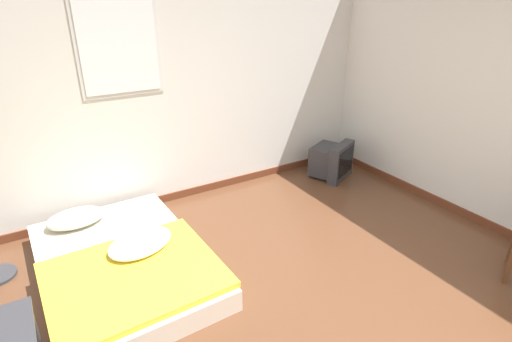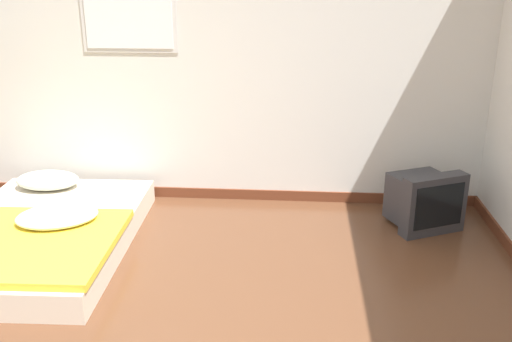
% 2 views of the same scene
% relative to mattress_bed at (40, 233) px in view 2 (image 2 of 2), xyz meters
% --- Properties ---
extents(wall_back, '(7.21, 0.08, 2.60)m').
position_rel_mattress_bed_xyz_m(wall_back, '(0.96, 1.09, 1.17)').
color(wall_back, silver).
rests_on(wall_back, ground_plane).
extents(mattress_bed, '(1.31, 1.90, 0.33)m').
position_rel_mattress_bed_xyz_m(mattress_bed, '(0.00, 0.00, 0.00)').
color(mattress_bed, beige).
rests_on(mattress_bed, ground_plane).
extents(crt_tv, '(0.60, 0.58, 0.46)m').
position_rel_mattress_bed_xyz_m(crt_tv, '(2.82, 0.61, 0.10)').
color(crt_tv, '#333338').
rests_on(crt_tv, ground_plane).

